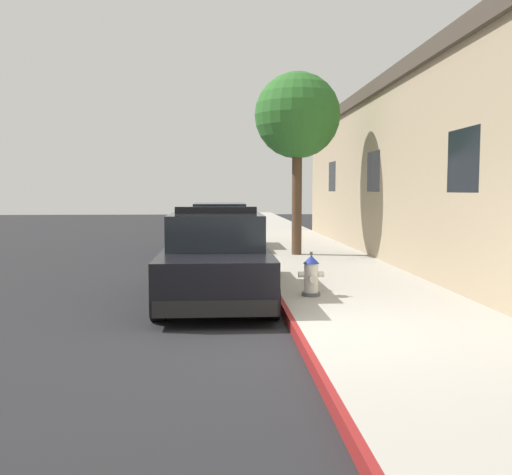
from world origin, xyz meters
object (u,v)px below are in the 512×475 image
Objects in this scene: police_cruiser at (216,258)px; fire_hydrant at (311,276)px; street_tree at (297,117)px; parked_car_silver_ahead at (220,228)px.

fire_hydrant is at bearing -23.18° from police_cruiser.
police_cruiser is 0.95× the size of street_tree.
street_tree is (2.23, 5.68, 3.28)m from police_cruiser.
police_cruiser is at bearing 156.82° from fire_hydrant.
street_tree is at bearing 68.51° from police_cruiser.
parked_car_silver_ahead is 6.37× the size of fire_hydrant.
street_tree reaches higher than fire_hydrant.
fire_hydrant is 0.15× the size of street_tree.
parked_car_silver_ahead is at bearing 99.94° from fire_hydrant.
street_tree is at bearing -50.45° from parked_car_silver_ahead.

